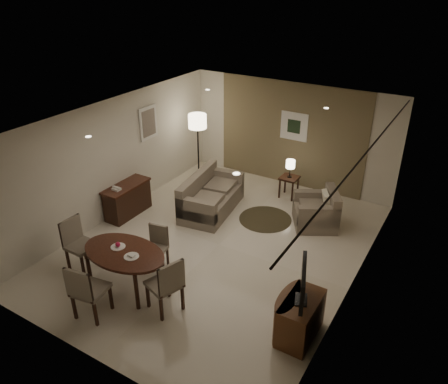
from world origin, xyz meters
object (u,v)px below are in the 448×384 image
Objects in this scene: sofa at (212,194)px; floor_lamp at (198,149)px; chair_far at (155,249)px; tv_cabinet at (300,318)px; dining_table at (126,269)px; armchair at (316,208)px; side_table at (289,187)px; console_desk at (128,200)px; chair_left at (81,245)px; chair_near at (90,289)px; chair_right at (164,283)px.

sofa is 1.76m from floor_lamp.
floor_lamp is at bearing 101.20° from chair_far.
dining_table is at bearing -171.12° from tv_cabinet.
chair_far is at bearing -63.06° from armchair.
dining_table reaches higher than side_table.
floor_lamp is at bearing 80.51° from console_desk.
sofa reaches higher than armchair.
chair_left reaches higher than dining_table.
side_table is at bearing 115.65° from tv_cabinet.
floor_lamp is at bearing -171.54° from side_table.
side_table is (1.28, 1.58, -0.17)m from sofa.
console_desk is 1.15× the size of chair_near.
floor_lamp is (-2.46, -0.37, 0.65)m from side_table.
sofa is at bearing -15.17° from chair_left.
console_desk is 1.18× the size of chair_left.
armchair reaches higher than side_table.
chair_far is 0.81× the size of chair_right.
armchair is (2.04, 3.09, -0.00)m from chair_far.
tv_cabinet is 4.69m from side_table.
floor_lamp is at bearing -128.82° from armchair.
chair_left is 1.85× the size of side_table.
armchair reaches higher than tv_cabinet.
side_table is (1.00, 4.03, -0.15)m from chair_far.
side_table is (1.09, 5.54, -0.25)m from chair_near.
dining_table is at bearing -98.86° from chair_near.
chair_right reaches higher than sofa.
side_table is (-2.03, 4.23, -0.08)m from tv_cabinet.
chair_right is 1.10× the size of armchair.
console_desk is 1.96m from sofa.
chair_left reaches higher than tv_cabinet.
chair_left is 4.39m from floor_lamp.
chair_near is 5.65m from side_table.
dining_table is 1.89× the size of chair_far.
sofa reaches higher than side_table.
armchair is (2.13, 4.60, -0.10)m from chair_near.
side_table is at bearing -47.70° from sofa.
console_desk is 5.11m from tv_cabinet.
dining_table is at bearing -48.35° from console_desk.
chair_left is at bearing -114.81° from side_table.
dining_table is at bearing -72.48° from floor_lamp.
chair_far is 1.38m from chair_left.
side_table is at bearing -162.54° from chair_right.
chair_far is (1.86, -1.30, 0.05)m from console_desk.
floor_lamp reaches higher than console_desk.
side_table is at bearing 65.43° from chair_far.
chair_near is 1.90× the size of side_table.
armchair is at bearing -177.89° from chair_right.
chair_near is at bearing -101.10° from side_table.
armchair is 1.73× the size of side_table.
dining_table is 0.86× the size of sofa.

